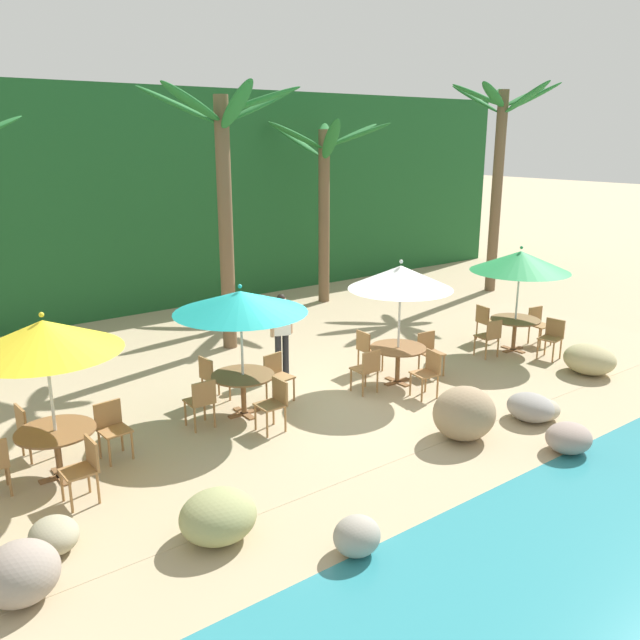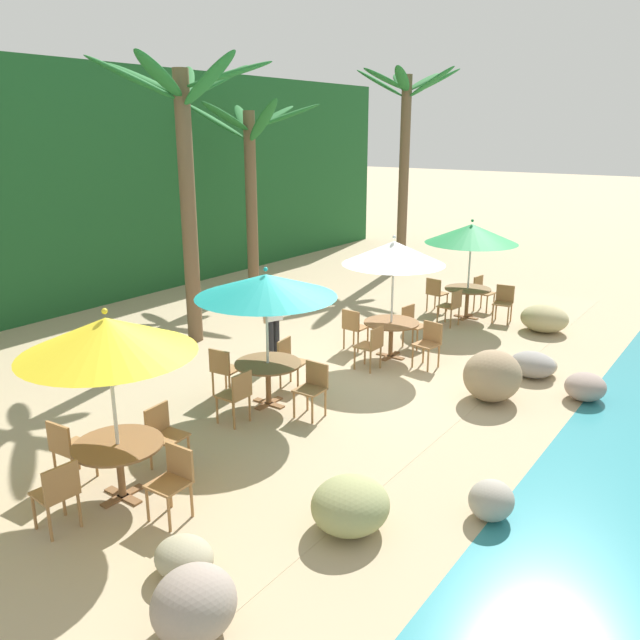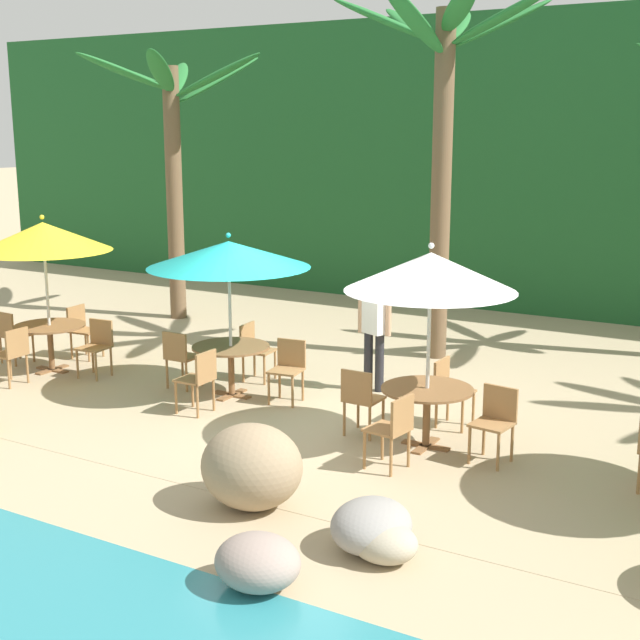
# 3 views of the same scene
# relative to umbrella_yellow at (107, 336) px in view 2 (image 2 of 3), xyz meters

# --- Properties ---
(ground_plane) EXTENTS (120.00, 120.00, 0.00)m
(ground_plane) POSITION_rel_umbrella_yellow_xyz_m (4.48, 0.08, -2.12)
(ground_plane) COLOR tan
(terrace_deck) EXTENTS (18.00, 5.20, 0.01)m
(terrace_deck) POSITION_rel_umbrella_yellow_xyz_m (4.48, 0.08, -2.12)
(terrace_deck) COLOR tan
(terrace_deck) RESTS_ON ground
(foliage_backdrop) EXTENTS (28.00, 2.40, 6.00)m
(foliage_backdrop) POSITION_rel_umbrella_yellow_xyz_m (4.48, 9.08, 0.88)
(foliage_backdrop) COLOR #1E5628
(foliage_backdrop) RESTS_ON ground
(rock_seawall) EXTENTS (13.73, 3.12, 0.87)m
(rock_seawall) POSITION_rel_umbrella_yellow_xyz_m (3.56, -2.48, -1.80)
(rock_seawall) COLOR gray
(rock_seawall) RESTS_ON ground
(umbrella_yellow) EXTENTS (2.07, 2.07, 2.46)m
(umbrella_yellow) POSITION_rel_umbrella_yellow_xyz_m (0.00, 0.00, 0.00)
(umbrella_yellow) COLOR silver
(umbrella_yellow) RESTS_ON ground
(dining_table_yellow) EXTENTS (1.10, 1.10, 0.74)m
(dining_table_yellow) POSITION_rel_umbrella_yellow_xyz_m (0.00, 0.00, -1.51)
(dining_table_yellow) COLOR brown
(dining_table_yellow) RESTS_ON ground
(chair_yellow_seaward) EXTENTS (0.45, 0.46, 0.87)m
(chair_yellow_seaward) POSITION_rel_umbrella_yellow_xyz_m (0.84, 0.16, -1.61)
(chair_yellow_seaward) COLOR #9E7042
(chair_yellow_seaward) RESTS_ON ground
(chair_yellow_inland) EXTENTS (0.46, 0.45, 0.87)m
(chair_yellow_inland) POSITION_rel_umbrella_yellow_xyz_m (-0.16, 0.84, -1.61)
(chair_yellow_inland) COLOR #9E7042
(chair_yellow_inland) RESTS_ON ground
(chair_yellow_left) EXTENTS (0.45, 0.46, 0.87)m
(chair_yellow_left) POSITION_rel_umbrella_yellow_xyz_m (-0.85, -0.03, -1.61)
(chair_yellow_left) COLOR #9E7042
(chair_yellow_left) RESTS_ON ground
(chair_yellow_right) EXTENTS (0.44, 0.43, 0.87)m
(chair_yellow_right) POSITION_rel_umbrella_yellow_xyz_m (0.12, -0.85, -1.61)
(chair_yellow_right) COLOR #9E7042
(chair_yellow_right) RESTS_ON ground
(umbrella_teal) EXTENTS (2.28, 2.28, 2.34)m
(umbrella_teal) POSITION_rel_umbrella_yellow_xyz_m (3.23, 0.34, -0.08)
(umbrella_teal) COLOR silver
(umbrella_teal) RESTS_ON ground
(dining_table_teal) EXTENTS (1.10, 1.10, 0.74)m
(dining_table_teal) POSITION_rel_umbrella_yellow_xyz_m (3.23, 0.34, -1.51)
(dining_table_teal) COLOR brown
(dining_table_teal) RESTS_ON ground
(chair_teal_seaward) EXTENTS (0.47, 0.48, 0.87)m
(chair_teal_seaward) POSITION_rel_umbrella_yellow_xyz_m (4.06, 0.54, -1.61)
(chair_teal_seaward) COLOR #9E7042
(chair_teal_seaward) RESTS_ON ground
(chair_teal_inland) EXTENTS (0.47, 0.46, 0.87)m
(chair_teal_inland) POSITION_rel_umbrella_yellow_xyz_m (3.05, 1.17, -1.61)
(chair_teal_inland) COLOR #9E7042
(chair_teal_inland) RESTS_ON ground
(chair_teal_left) EXTENTS (0.42, 0.43, 0.87)m
(chair_teal_left) POSITION_rel_umbrella_yellow_xyz_m (2.38, 0.24, -1.61)
(chair_teal_left) COLOR #9E7042
(chair_teal_left) RESTS_ON ground
(chair_teal_right) EXTENTS (0.43, 0.42, 0.87)m
(chair_teal_right) POSITION_rel_umbrella_yellow_xyz_m (3.33, -0.51, -1.61)
(chair_teal_right) COLOR #9E7042
(chair_teal_right) RESTS_ON ground
(umbrella_white) EXTENTS (2.01, 2.01, 2.47)m
(umbrella_white) POSITION_rel_umbrella_yellow_xyz_m (6.44, -0.16, 0.01)
(umbrella_white) COLOR silver
(umbrella_white) RESTS_ON ground
(dining_table_white) EXTENTS (1.10, 1.10, 0.74)m
(dining_table_white) POSITION_rel_umbrella_yellow_xyz_m (6.44, -0.16, -1.51)
(dining_table_white) COLOR brown
(dining_table_white) RESTS_ON ground
(chair_white_seaward) EXTENTS (0.47, 0.48, 0.87)m
(chair_white_seaward) POSITION_rel_umbrella_yellow_xyz_m (7.29, -0.18, -1.61)
(chair_white_seaward) COLOR #9E7042
(chair_white_seaward) RESTS_ON ground
(chair_white_inland) EXTENTS (0.44, 0.44, 0.87)m
(chair_white_inland) POSITION_rel_umbrella_yellow_xyz_m (6.38, 0.69, -1.61)
(chair_white_inland) COLOR #9E7042
(chair_white_inland) RESTS_ON ground
(chair_white_left) EXTENTS (0.43, 0.44, 0.87)m
(chair_white_left) POSITION_rel_umbrella_yellow_xyz_m (5.59, -0.23, -1.61)
(chair_white_left) COLOR #9E7042
(chair_white_left) RESTS_ON ground
(chair_white_right) EXTENTS (0.48, 0.48, 0.87)m
(chair_white_right) POSITION_rel_umbrella_yellow_xyz_m (6.41, -1.01, -1.61)
(chair_white_right) COLOR #9E7042
(chair_white_right) RESTS_ON ground
(umbrella_green) EXTENTS (2.18, 2.18, 2.40)m
(umbrella_green) POSITION_rel_umbrella_yellow_xyz_m (9.96, -0.27, -0.06)
(umbrella_green) COLOR silver
(umbrella_green) RESTS_ON ground
(dining_table_green) EXTENTS (1.10, 1.10, 0.74)m
(dining_table_green) POSITION_rel_umbrella_yellow_xyz_m (9.96, -0.27, -1.51)
(dining_table_green) COLOR brown
(dining_table_green) RESTS_ON ground
(chair_green_seaward) EXTENTS (0.47, 0.48, 0.87)m
(chair_green_seaward) POSITION_rel_umbrella_yellow_xyz_m (10.82, -0.28, -1.61)
(chair_green_seaward) COLOR #9E7042
(chair_green_seaward) RESTS_ON ground
(chair_green_inland) EXTENTS (0.48, 0.48, 0.87)m
(chair_green_inland) POSITION_rel_umbrella_yellow_xyz_m (9.99, 0.59, -1.61)
(chair_green_inland) COLOR #9E7042
(chair_green_inland) RESTS_ON ground
(chair_green_left) EXTENTS (0.46, 0.47, 0.87)m
(chair_green_left) POSITION_rel_umbrella_yellow_xyz_m (9.11, -0.26, -1.61)
(chair_green_left) COLOR #9E7042
(chair_green_left) RESTS_ON ground
(chair_green_right) EXTENTS (0.49, 0.48, 0.87)m
(chair_green_right) POSITION_rel_umbrella_yellow_xyz_m (10.18, -1.09, -1.61)
(chair_green_right) COLOR #9E7042
(chair_green_right) RESTS_ON ground
(palm_tree_second) EXTENTS (3.51, 3.55, 5.80)m
(palm_tree_second) POSITION_rel_umbrella_yellow_xyz_m (4.93, 3.82, 1.93)
(palm_tree_second) COLOR brown
(palm_tree_second) RESTS_ON ground
(palm_tree_third) EXTENTS (3.90, 3.61, 5.19)m
(palm_tree_third) POSITION_rel_umbrella_yellow_xyz_m (9.31, 6.00, 1.46)
(palm_tree_third) COLOR brown
(palm_tree_third) RESTS_ON ground
(palm_tree_fourth) EXTENTS (3.28, 3.16, 6.24)m
(palm_tree_fourth) POSITION_rel_umbrella_yellow_xyz_m (14.35, 3.95, 2.16)
(palm_tree_fourth) COLOR brown
(palm_tree_fourth) RESTS_ON ground
(waiter_in_white) EXTENTS (0.52, 0.31, 1.70)m
(waiter_in_white) POSITION_rel_umbrella_yellow_xyz_m (4.87, 1.59, -1.14)
(waiter_in_white) COLOR #232328
(waiter_in_white) RESTS_ON ground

